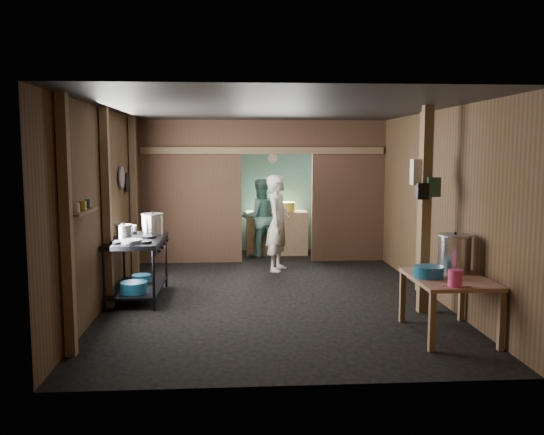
{
  "coord_description": "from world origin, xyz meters",
  "views": [
    {
      "loc": [
        -0.54,
        -8.28,
        2.04
      ],
      "look_at": [
        0.0,
        -0.2,
        1.1
      ],
      "focal_mm": 37.81,
      "sensor_mm": 36.0,
      "label": 1
    }
  ],
  "objects": [
    {
      "name": "floor",
      "position": [
        0.0,
        0.0,
        0.0
      ],
      "size": [
        4.5,
        7.0,
        0.0
      ],
      "primitive_type": "cube",
      "color": "black",
      "rests_on": "ground"
    },
    {
      "name": "ceiling",
      "position": [
        0.0,
        0.0,
        2.6
      ],
      "size": [
        4.5,
        7.0,
        0.0
      ],
      "primitive_type": "cube",
      "color": "black",
      "rests_on": "ground"
    },
    {
      "name": "wall_back",
      "position": [
        0.0,
        3.5,
        1.3
      ],
      "size": [
        4.5,
        0.0,
        2.6
      ],
      "primitive_type": "cube",
      "color": "brown",
      "rests_on": "ground"
    },
    {
      "name": "wall_front",
      "position": [
        0.0,
        -3.5,
        1.3
      ],
      "size": [
        4.5,
        0.0,
        2.6
      ],
      "primitive_type": "cube",
      "color": "brown",
      "rests_on": "ground"
    },
    {
      "name": "wall_left",
      "position": [
        -2.25,
        0.0,
        1.3
      ],
      "size": [
        0.0,
        7.0,
        2.6
      ],
      "primitive_type": "cube",
      "color": "brown",
      "rests_on": "ground"
    },
    {
      "name": "wall_right",
      "position": [
        2.25,
        0.0,
        1.3
      ],
      "size": [
        0.0,
        7.0,
        2.6
      ],
      "primitive_type": "cube",
      "color": "brown",
      "rests_on": "ground"
    },
    {
      "name": "partition_left",
      "position": [
        -1.32,
        2.2,
        1.3
      ],
      "size": [
        1.85,
        0.1,
        2.6
      ],
      "primitive_type": "cube",
      "color": "#462917",
      "rests_on": "floor"
    },
    {
      "name": "partition_right",
      "position": [
        1.57,
        2.2,
        1.3
      ],
      "size": [
        1.35,
        0.1,
        2.6
      ],
      "primitive_type": "cube",
      "color": "#462917",
      "rests_on": "floor"
    },
    {
      "name": "partition_header",
      "position": [
        0.25,
        2.2,
        2.3
      ],
      "size": [
        1.3,
        0.1,
        0.6
      ],
      "primitive_type": "cube",
      "color": "#462917",
      "rests_on": "wall_back"
    },
    {
      "name": "turquoise_panel",
      "position": [
        0.0,
        3.44,
        1.25
      ],
      "size": [
        4.4,
        0.06,
        2.5
      ],
      "primitive_type": "cube",
      "color": "#6AAAA7",
      "rests_on": "wall_back"
    },
    {
      "name": "back_counter",
      "position": [
        0.3,
        2.95,
        0.42
      ],
      "size": [
        1.2,
        0.5,
        0.85
      ],
      "primitive_type": "cube",
      "color": "olive",
      "rests_on": "floor"
    },
    {
      "name": "wall_clock",
      "position": [
        0.25,
        3.4,
        1.9
      ],
      "size": [
        0.2,
        0.03,
        0.2
      ],
      "primitive_type": "cylinder",
      "rotation": [
        1.57,
        0.0,
        0.0
      ],
      "color": "silver",
      "rests_on": "wall_back"
    },
    {
      "name": "post_left_a",
      "position": [
        -2.18,
        -2.6,
        1.3
      ],
      "size": [
        0.1,
        0.12,
        2.6
      ],
      "primitive_type": "cube",
      "color": "olive",
      "rests_on": "floor"
    },
    {
      "name": "post_left_b",
      "position": [
        -2.18,
        -0.8,
        1.3
      ],
      "size": [
        0.1,
        0.12,
        2.6
      ],
      "primitive_type": "cube",
      "color": "olive",
      "rests_on": "floor"
    },
    {
      "name": "post_left_c",
      "position": [
        -2.18,
        1.2,
        1.3
      ],
      "size": [
        0.1,
        0.12,
        2.6
      ],
      "primitive_type": "cube",
      "color": "olive",
      "rests_on": "floor"
    },
    {
      "name": "post_right",
      "position": [
        2.18,
        -0.2,
        1.3
      ],
      "size": [
        0.1,
        0.12,
        2.6
      ],
      "primitive_type": "cube",
      "color": "olive",
      "rests_on": "floor"
    },
    {
      "name": "post_free",
      "position": [
        1.85,
        -1.3,
        1.3
      ],
      "size": [
        0.12,
        0.12,
        2.6
      ],
      "primitive_type": "cube",
      "color": "olive",
      "rests_on": "floor"
    },
    {
      "name": "cross_beam",
      "position": [
        0.0,
        2.15,
        2.05
      ],
      "size": [
        4.4,
        0.12,
        0.12
      ],
      "primitive_type": "cube",
      "color": "olive",
      "rests_on": "wall_left"
    },
    {
      "name": "pan_lid_big",
      "position": [
        -2.21,
        0.4,
        1.65
      ],
      "size": [
        0.03,
        0.34,
        0.34
      ],
      "primitive_type": "cylinder",
      "rotation": [
        0.0,
        1.57,
        0.0
      ],
      "color": "#939398",
      "rests_on": "wall_left"
    },
    {
      "name": "pan_lid_small",
      "position": [
        -2.21,
        0.8,
        1.55
      ],
      "size": [
        0.03,
        0.3,
        0.3
      ],
      "primitive_type": "cylinder",
      "rotation": [
        0.0,
        1.57,
        0.0
      ],
      "color": "black",
      "rests_on": "wall_left"
    },
    {
      "name": "wall_shelf",
      "position": [
        -2.15,
        -2.1,
        1.4
      ],
      "size": [
        0.14,
        0.8,
        0.03
      ],
      "primitive_type": "cube",
      "color": "olive",
      "rests_on": "wall_left"
    },
    {
      "name": "jar_white",
      "position": [
        -2.15,
        -2.35,
        1.47
      ],
      "size": [
        0.07,
        0.07,
        0.1
      ],
      "primitive_type": "cylinder",
      "color": "silver",
      "rests_on": "wall_shelf"
    },
    {
      "name": "jar_yellow",
      "position": [
        -2.15,
        -2.1,
        1.47
      ],
      "size": [
        0.08,
        0.08,
        0.1
      ],
      "primitive_type": "cylinder",
      "color": "gold",
      "rests_on": "wall_shelf"
    },
    {
      "name": "jar_green",
      "position": [
        -2.15,
        -1.88,
        1.47
      ],
      "size": [
        0.06,
        0.06,
        0.1
      ],
      "primitive_type": "cylinder",
      "color": "#244D34",
      "rests_on": "wall_shelf"
    },
    {
      "name": "bag_white",
      "position": [
        1.8,
        -1.22,
        1.78
      ],
      "size": [
        0.22,
        0.15,
        0.32
      ],
      "primitive_type": "cube",
      "color": "silver",
      "rests_on": "post_free"
    },
    {
      "name": "bag_green",
      "position": [
        1.92,
        -1.36,
        1.6
      ],
      "size": [
        0.16,
        0.12,
        0.24
      ],
      "primitive_type": "cube",
      "color": "#244D34",
      "rests_on": "post_free"
    },
    {
      "name": "bag_black",
      "position": [
        1.78,
        -1.38,
        1.55
      ],
      "size": [
        0.14,
        0.1,
        0.2
      ],
      "primitive_type": "cube",
      "color": "black",
      "rests_on": "post_free"
    },
    {
      "name": "gas_range",
      "position": [
        -1.88,
        -0.38,
        0.43
      ],
      "size": [
        0.74,
        1.44,
        0.85
      ],
      "primitive_type": null,
      "color": "black",
      "rests_on": "floor"
    },
    {
      "name": "prep_table",
      "position": [
        1.83,
        -2.22,
        0.33
      ],
      "size": [
        0.81,
        1.11,
        0.66
      ],
      "primitive_type": null,
      "color": "#9F7759",
      "rests_on": "floor"
    },
    {
      "name": "stove_pot_large",
      "position": [
        -1.71,
        -0.03,
        0.99
      ],
      "size": [
        0.33,
        0.33,
        0.32
      ],
      "primitive_type": null,
      "rotation": [
        0.0,
        0.0,
        -0.04
      ],
      "color": "#BABABE",
      "rests_on": "gas_range"
    },
    {
      "name": "stove_pot_med",
      "position": [
        -2.05,
        -0.4,
        0.94
      ],
      "size": [
        0.26,
        0.26,
        0.21
      ],
      "primitive_type": null,
      "rotation": [
        0.0,
        0.0,
        0.1
      ],
      "color": "#BABABE",
      "rests_on": "gas_range"
    },
    {
      "name": "stove_saucepan",
      "position": [
        -2.05,
        0.13,
        0.91
      ],
      "size": [
        0.21,
        0.21,
        0.11
      ],
      "primitive_type": "cylinder",
      "rotation": [
        0.0,
        0.0,
        0.21
      ],
      "color": "#BABABE",
      "rests_on": "gas_range"
    },
    {
      "name": "frying_pan",
      "position": [
        -1.88,
        -0.83,
        0.88
      ],
      "size": [
        0.33,
        0.53,
        0.07
      ],
      "primitive_type": null,
      "rotation": [
        0.0,
        0.0,
        -0.1
      ],
      "color": "#939398",
      "rests_on": "gas_range"
    },
    {
      "name": "blue_tub_front",
      "position": [
        -1.88,
        -0.72,
        0.24
      ],
      "size": [
        0.36,
        0.36,
        0.15
      ],
      "primitive_type": "cylinder",
      "color": "#1A658E",
      "rests_on": "gas_range"
    },
    {
      "name": "blue_tub_back",
      "position": [
        -1.88,
        -0.1,
        0.22
      ],
      "size": [
        0.27,
        0.27,
        0.11
      ],
      "primitive_type": "cylinder",
      "color": "#1A658E",
      "rests_on": "gas_range"
    },
    {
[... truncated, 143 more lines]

